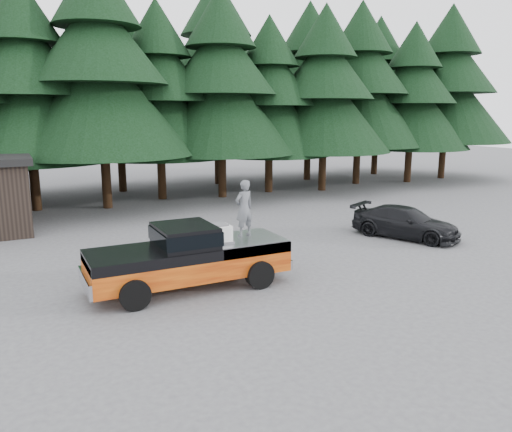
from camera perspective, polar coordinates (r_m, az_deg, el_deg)
name	(u,v)px	position (r m, az deg, el deg)	size (l,w,h in m)	color
ground	(233,286)	(15.16, -2.59, -7.97)	(120.00, 120.00, 0.00)	#4A4A4C
pickup_truck	(189,266)	(14.91, -7.66, -5.71)	(6.00, 2.04, 1.33)	#D16112
truck_cab	(185,235)	(14.62, -8.14, -2.16)	(1.66, 1.90, 0.59)	black
air_compressor	(218,234)	(14.79, -4.38, -2.10)	(0.73, 0.60, 0.50)	silver
man_on_bed	(244,208)	(15.40, -1.37, 0.90)	(0.64, 0.42, 1.76)	#56595D
parked_car	(405,222)	(21.58, 16.71, -0.70)	(1.80, 4.42, 1.28)	black
treeline	(116,66)	(30.97, -15.68, 16.19)	(60.15, 16.05, 17.50)	black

